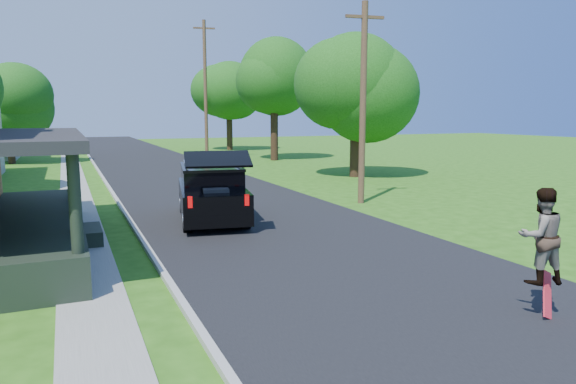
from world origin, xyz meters
name	(u,v)px	position (x,y,z in m)	size (l,w,h in m)	color
ground	(367,280)	(0.00, 0.00, 0.00)	(140.00, 140.00, 0.00)	#275711
street	(179,178)	(0.00, 20.00, 0.00)	(8.00, 120.00, 0.02)	black
curb	(105,182)	(-4.05, 20.00, 0.00)	(0.15, 120.00, 0.12)	#A1A19C
sidewalk	(74,183)	(-5.60, 20.00, 0.00)	(1.30, 120.00, 0.03)	gray
black_suv	(212,192)	(-1.40, 7.67, 0.97)	(2.93, 5.69, 2.53)	black
skateboarder	(541,236)	(1.64, -3.00, 1.50)	(0.96, 0.83, 1.71)	black
skateboard	(547,296)	(1.86, -3.04, 0.39)	(0.52, 0.39, 0.83)	red
tree_left_far	(6,96)	(-9.60, 33.70, 4.94)	(6.51, 6.35, 7.88)	black
tree_right_near	(355,86)	(9.54, 16.59, 5.23)	(6.35, 6.02, 8.20)	black
tree_right_mid	(273,78)	(9.33, 28.64, 6.43)	(7.56, 7.27, 9.53)	black
tree_right_far	(228,87)	(9.72, 41.88, 6.39)	(7.76, 7.94, 9.75)	black
utility_pole_near	(363,101)	(5.15, 8.64, 4.13)	(1.60, 0.38, 7.98)	#473121
utility_pole_far	(205,89)	(4.50, 30.94, 5.57)	(1.67, 0.45, 10.84)	#473121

